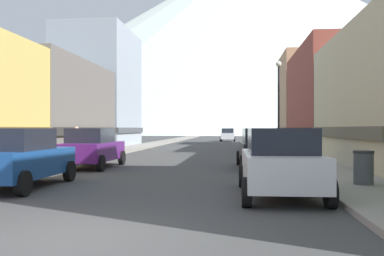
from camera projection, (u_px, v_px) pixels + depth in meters
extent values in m
plane|color=#424242|center=(69.00, 239.00, 6.92)|extent=(400.00, 400.00, 0.00)
cube|color=gray|center=(144.00, 146.00, 42.37)|extent=(2.50, 100.00, 0.15)
cube|color=gray|center=(273.00, 146.00, 41.12)|extent=(2.50, 100.00, 0.15)
cube|color=#66605B|center=(31.00, 108.00, 30.70)|extent=(8.63, 12.81, 6.48)
cube|color=#2D2B29|center=(30.00, 131.00, 30.70)|extent=(8.93, 12.81, 0.50)
cube|color=#99A5B2|center=(99.00, 89.00, 42.41)|extent=(6.33, 9.90, 11.34)
cube|color=#444A50|center=(99.00, 130.00, 42.41)|extent=(6.63, 9.90, 0.50)
cube|color=brown|center=(359.00, 100.00, 33.57)|extent=(9.35, 13.88, 8.00)
cube|color=#3B1B16|center=(359.00, 131.00, 33.57)|extent=(9.65, 13.88, 0.50)
cube|color=tan|center=(312.00, 100.00, 45.15)|extent=(6.15, 8.25, 9.53)
cube|color=brown|center=(312.00, 130.00, 45.15)|extent=(6.45, 8.25, 0.50)
cube|color=#19478C|center=(20.00, 163.00, 12.99)|extent=(1.91, 4.43, 0.80)
cube|color=#1E232D|center=(16.00, 139.00, 12.74)|extent=(1.63, 2.23, 0.64)
cylinder|color=black|center=(17.00, 171.00, 14.71)|extent=(0.23, 0.68, 0.68)
cylinder|color=black|center=(70.00, 171.00, 14.56)|extent=(0.23, 0.68, 0.68)
cylinder|color=black|center=(23.00, 184.00, 11.27)|extent=(0.23, 0.68, 0.68)
cube|color=#591E72|center=(92.00, 151.00, 19.61)|extent=(1.85, 4.41, 0.80)
cube|color=#1E232D|center=(91.00, 135.00, 19.36)|extent=(1.61, 2.21, 0.64)
cylinder|color=black|center=(85.00, 158.00, 21.34)|extent=(0.22, 0.68, 0.68)
cylinder|color=black|center=(122.00, 158.00, 21.15)|extent=(0.22, 0.68, 0.68)
cylinder|color=black|center=(58.00, 163.00, 18.06)|extent=(0.22, 0.68, 0.68)
cylinder|color=black|center=(101.00, 163.00, 17.87)|extent=(0.22, 0.68, 0.68)
cube|color=silver|center=(280.00, 168.00, 11.30)|extent=(1.89, 4.42, 0.80)
cube|color=#1E232D|center=(281.00, 141.00, 11.05)|extent=(1.63, 2.22, 0.64)
cylinder|color=black|center=(243.00, 176.00, 13.02)|extent=(0.23, 0.68, 0.68)
cylinder|color=black|center=(305.00, 177.00, 12.86)|extent=(0.23, 0.68, 0.68)
cylinder|color=black|center=(247.00, 192.00, 9.74)|extent=(0.23, 0.68, 0.68)
cylinder|color=black|center=(330.00, 193.00, 9.57)|extent=(0.23, 0.68, 0.68)
cube|color=black|center=(261.00, 152.00, 19.33)|extent=(2.02, 4.47, 0.80)
cube|color=#1E232D|center=(262.00, 136.00, 19.08)|extent=(1.69, 2.26, 0.64)
cylinder|color=black|center=(239.00, 158.00, 21.03)|extent=(0.25, 0.69, 0.68)
cylinder|color=black|center=(277.00, 158.00, 20.92)|extent=(0.25, 0.69, 0.68)
cylinder|color=black|center=(243.00, 163.00, 17.73)|extent=(0.25, 0.69, 0.68)
cylinder|color=black|center=(288.00, 164.00, 17.63)|extent=(0.25, 0.69, 0.68)
cube|color=silver|center=(228.00, 136.00, 59.59)|extent=(1.84, 4.40, 0.80)
cube|color=#1E232D|center=(228.00, 131.00, 59.34)|extent=(1.60, 2.20, 0.64)
cylinder|color=black|center=(221.00, 139.00, 61.32)|extent=(0.22, 0.68, 0.68)
cylinder|color=black|center=(234.00, 139.00, 61.14)|extent=(0.22, 0.68, 0.68)
cylinder|color=black|center=(221.00, 139.00, 58.04)|extent=(0.22, 0.68, 0.68)
cylinder|color=black|center=(234.00, 139.00, 57.86)|extent=(0.22, 0.68, 0.68)
cylinder|color=#4C5156|center=(364.00, 169.00, 12.57)|extent=(0.56, 0.56, 0.90)
cylinder|color=#2D2D33|center=(364.00, 152.00, 12.57)|extent=(0.59, 0.59, 0.08)
cylinder|color=gray|center=(70.00, 153.00, 25.36)|extent=(0.40, 0.40, 0.38)
sphere|color=#32682D|center=(70.00, 145.00, 25.36)|extent=(0.65, 0.65, 0.65)
cylinder|color=maroon|center=(77.00, 144.00, 24.36)|extent=(0.36, 0.36, 1.50)
sphere|color=tan|center=(77.00, 129.00, 24.36)|extent=(0.24, 0.24, 0.24)
cylinder|color=black|center=(279.00, 111.00, 27.24)|extent=(0.12, 0.12, 5.50)
sphere|color=white|center=(279.00, 64.00, 27.24)|extent=(0.36, 0.36, 0.36)
cone|color=silver|center=(252.00, 41.00, 264.39)|extent=(334.30, 334.30, 110.20)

